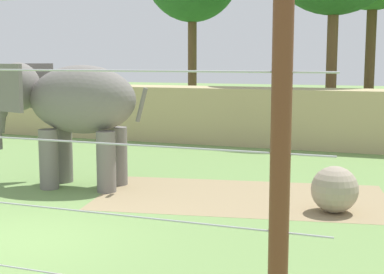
% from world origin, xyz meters
% --- Properties ---
extents(ground_plane, '(120.00, 120.00, 0.00)m').
position_xyz_m(ground_plane, '(0.00, 0.00, 0.00)').
color(ground_plane, '#6B8E4C').
extents(dirt_patch, '(6.76, 4.37, 0.01)m').
position_xyz_m(dirt_patch, '(2.80, 4.11, 0.00)').
color(dirt_patch, '#937F5B').
rests_on(dirt_patch, ground).
extents(embankment_wall, '(36.00, 1.80, 2.01)m').
position_xyz_m(embankment_wall, '(0.00, 11.89, 1.00)').
color(embankment_wall, tan).
rests_on(embankment_wall, ground).
extents(elephant, '(3.96, 1.82, 2.94)m').
position_xyz_m(elephant, '(-1.30, 3.79, 1.95)').
color(elephant, slate).
rests_on(elephant, ground).
extents(enrichment_ball, '(0.93, 0.93, 0.93)m').
position_xyz_m(enrichment_ball, '(4.84, 3.52, 0.47)').
color(enrichment_ball, gray).
rests_on(enrichment_ball, ground).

